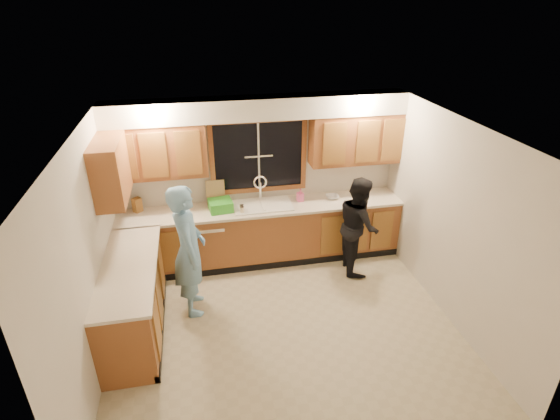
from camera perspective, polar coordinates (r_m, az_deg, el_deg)
The scene contains 26 objects.
floor at distance 5.67m, azimuth 0.62°, elevation -14.99°, with size 4.20×4.20×0.00m, color #BCB191.
ceiling at distance 4.42m, azimuth 0.77°, elevation 9.96°, with size 4.20×4.20×0.00m, color white.
wall_back at distance 6.61m, azimuth -2.76°, elevation 4.22°, with size 4.20×4.20×0.00m, color silver.
wall_left at distance 5.00m, azimuth -23.74°, elevation -6.18°, with size 3.80×3.80×0.00m, color silver.
wall_right at distance 5.70m, azimuth 21.82°, elevation -1.65°, with size 3.80×3.80×0.00m, color silver.
base_cabinets_back at distance 6.70m, azimuth -2.21°, elevation -3.16°, with size 4.20×0.60×0.88m, color #96562B.
base_cabinets_left at distance 5.67m, azimuth -18.61°, elevation -10.99°, with size 0.60×1.90×0.88m, color #96562B.
countertop_back at distance 6.47m, azimuth -2.26°, elevation 0.31°, with size 4.20×0.63×0.04m, color beige.
countertop_left at distance 5.41m, azimuth -19.15°, elevation -7.10°, with size 0.63×1.90×0.04m, color beige.
upper_cabinets_left at distance 6.21m, azimuth -15.83°, elevation 7.40°, with size 1.35×0.33×0.75m, color #96562B.
upper_cabinets_right at distance 6.61m, azimuth 9.82°, elevation 9.17°, with size 1.35×0.33×0.75m, color #96562B.
upper_cabinets_return at distance 5.71m, azimuth -21.24°, elevation 4.87°, with size 0.33×0.90×0.75m, color #96562B.
soffit at distance 6.10m, azimuth -2.72°, elevation 13.18°, with size 4.20×0.35×0.30m, color white.
window_frame at distance 6.47m, azimuth -2.81°, elevation 7.05°, with size 1.44×0.03×1.14m.
sink at distance 6.50m, azimuth -2.28°, elevation 0.11°, with size 0.86×0.52×0.57m.
dishwasher at distance 6.65m, azimuth -9.45°, elevation -4.11°, with size 0.60×0.56×0.82m, color silver.
stove at distance 5.22m, azimuth -19.22°, elevation -14.68°, with size 0.58×0.75×0.90m, color silver.
man at distance 5.57m, azimuth -11.82°, elevation -5.21°, with size 0.64×0.42×1.76m, color #78B2E3.
woman at distance 6.44m, azimuth 10.20°, elevation -1.94°, with size 0.71×0.56×1.47m, color black.
knife_block at distance 6.59m, azimuth -18.15°, elevation 0.63°, with size 0.11×0.10×0.21m, color #A1692C.
cutting_board at distance 6.54m, azimuth -8.42°, elevation 2.29°, with size 0.28×0.02×0.37m, color tan.
dish_crate at distance 6.37m, azimuth -7.77°, elevation 0.60°, with size 0.33×0.31×0.15m, color green.
soap_bottle at distance 6.59m, azimuth 2.66°, elevation 1.97°, with size 0.09×0.09×0.20m, color #E95995.
bowl at distance 6.75m, azimuth 6.83°, elevation 1.71°, with size 0.20×0.20×0.05m, color silver.
can_left at distance 6.24m, azimuth -4.97°, elevation -0.04°, with size 0.06×0.06×0.11m, color #C2B295.
can_right at distance 6.29m, azimuth -5.02°, elevation 0.20°, with size 0.06×0.06×0.11m, color #C2B295.
Camera 1 is at (-0.90, -4.14, 3.77)m, focal length 28.00 mm.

